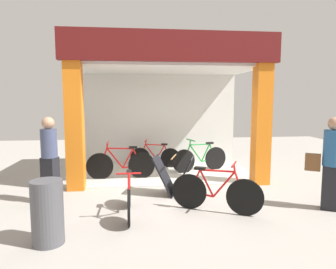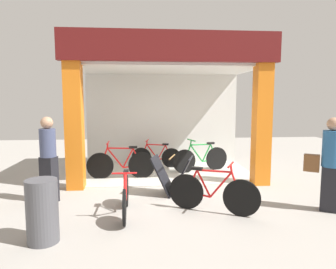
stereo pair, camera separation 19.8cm
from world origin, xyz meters
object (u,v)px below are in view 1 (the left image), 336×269
(bicycle_parked_1, at_px, (216,192))
(pedestrian_0, at_px, (331,162))
(bicycle_parked_0, at_px, (129,197))
(pedestrian_1, at_px, (50,159))
(bicycle_inside_1, at_px, (155,157))
(bicycle_inside_2, at_px, (121,164))
(trash_bin, at_px, (47,212))
(bicycle_inside_0, at_px, (200,158))
(sandwich_board_sign, at_px, (174,176))

(bicycle_parked_1, bearing_deg, pedestrian_0, -2.60)
(bicycle_parked_0, bearing_deg, pedestrian_1, 152.66)
(bicycle_inside_1, distance_m, bicycle_parked_0, 3.79)
(bicycle_parked_0, bearing_deg, pedestrian_0, -1.92)
(bicycle_inside_2, relative_size, pedestrian_1, 1.02)
(bicycle_parked_1, height_order, pedestrian_1, pedestrian_1)
(pedestrian_1, distance_m, trash_bin, 1.85)
(pedestrian_0, bearing_deg, bicycle_inside_2, 146.31)
(bicycle_parked_0, distance_m, trash_bin, 1.49)
(pedestrian_0, bearing_deg, bicycle_inside_1, 127.59)
(bicycle_inside_0, xyz_separation_m, pedestrian_0, (1.73, -3.20, 0.52))
(bicycle_inside_0, distance_m, bicycle_parked_1, 3.13)
(bicycle_inside_2, bearing_deg, pedestrian_1, -127.36)
(bicycle_inside_2, distance_m, bicycle_parked_1, 3.10)
(bicycle_parked_1, bearing_deg, bicycle_parked_0, 179.01)
(sandwich_board_sign, height_order, trash_bin, trash_bin)
(bicycle_inside_2, xyz_separation_m, trash_bin, (-0.89, -3.46, 0.08))
(pedestrian_0, distance_m, pedestrian_1, 5.31)
(bicycle_inside_0, bearing_deg, bicycle_inside_2, -165.24)
(bicycle_inside_0, bearing_deg, trash_bin, -127.39)
(bicycle_inside_0, bearing_deg, sandwich_board_sign, -117.00)
(bicycle_parked_0, relative_size, pedestrian_1, 0.89)
(bicycle_parked_0, xyz_separation_m, sandwich_board_sign, (0.93, 1.06, 0.08))
(bicycle_inside_2, height_order, sandwich_board_sign, bicycle_inside_2)
(bicycle_parked_1, distance_m, pedestrian_1, 3.25)
(bicycle_inside_1, distance_m, pedestrian_1, 3.74)
(bicycle_parked_0, height_order, bicycle_parked_1, bicycle_parked_1)
(sandwich_board_sign, xyz_separation_m, pedestrian_1, (-2.47, -0.26, 0.46))
(bicycle_inside_1, bearing_deg, pedestrian_1, -127.83)
(sandwich_board_sign, bearing_deg, trash_bin, -135.51)
(bicycle_parked_0, relative_size, trash_bin, 1.65)
(bicycle_inside_2, height_order, trash_bin, bicycle_inside_2)
(bicycle_inside_1, height_order, trash_bin, trash_bin)
(bicycle_inside_2, distance_m, pedestrian_0, 4.75)
(bicycle_inside_1, height_order, sandwich_board_sign, sandwich_board_sign)
(bicycle_parked_1, bearing_deg, trash_bin, -160.80)
(bicycle_inside_0, bearing_deg, bicycle_inside_1, 152.22)
(bicycle_parked_0, bearing_deg, sandwich_board_sign, 48.71)
(bicycle_parked_1, relative_size, trash_bin, 1.65)
(bicycle_parked_1, bearing_deg, pedestrian_1, 165.15)
(bicycle_parked_0, height_order, pedestrian_0, pedestrian_0)
(bicycle_inside_2, bearing_deg, bicycle_parked_1, -54.51)
(pedestrian_1, bearing_deg, bicycle_inside_1, 52.17)
(bicycle_inside_1, height_order, bicycle_inside_2, bicycle_inside_2)
(trash_bin, bearing_deg, sandwich_board_sign, 44.49)
(sandwich_board_sign, bearing_deg, pedestrian_1, -173.87)
(bicycle_inside_1, distance_m, sandwich_board_sign, 2.67)
(sandwich_board_sign, xyz_separation_m, pedestrian_0, (2.76, -1.18, 0.47))
(bicycle_inside_0, relative_size, pedestrian_1, 0.96)
(bicycle_inside_0, relative_size, sandwich_board_sign, 1.69)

